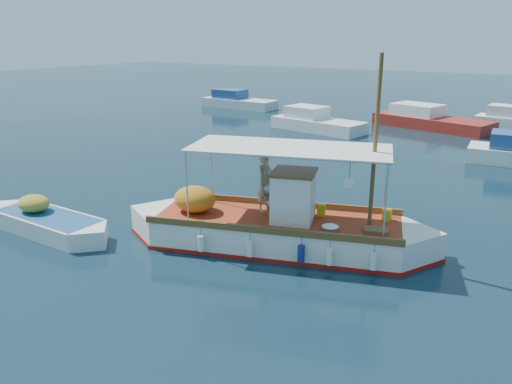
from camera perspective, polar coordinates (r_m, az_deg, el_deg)
The scene contains 7 objects.
ground at distance 16.65m, azimuth 1.68°, elevation -5.02°, with size 160.00×160.00×0.00m, color black.
fishing_caique at distance 15.74m, azimuth 2.20°, elevation -4.25°, with size 9.63×4.73×6.13m.
dinghy at distance 18.29m, azimuth -22.70°, elevation -3.37°, with size 5.58×1.69×1.36m.
bg_boat_nw at distance 35.20m, azimuth 6.83°, elevation 7.81°, with size 6.93×3.67×1.80m.
bg_boat_n at distance 38.00m, azimuth 19.13°, elevation 7.69°, with size 8.64×4.98×1.80m.
bg_boat_far_w at distance 46.13m, azimuth -2.14°, elevation 10.23°, with size 7.06×2.60×1.80m.
bg_boat_far_n at distance 40.00m, azimuth 27.19°, elevation 7.18°, with size 5.21×2.58×1.80m.
Camera 1 is at (7.51, -13.41, 6.40)m, focal length 35.00 mm.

